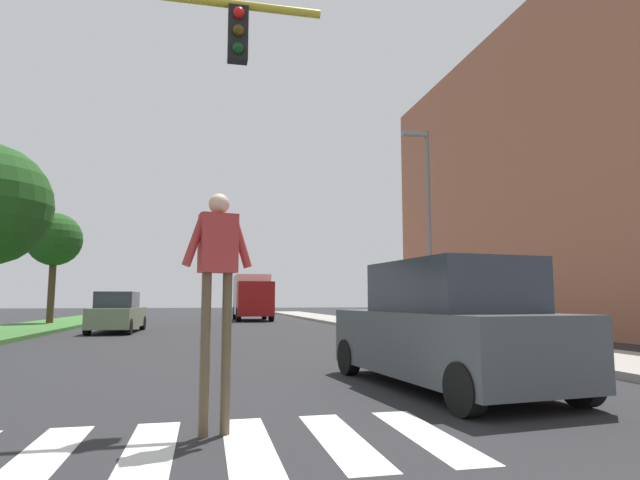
{
  "coord_description": "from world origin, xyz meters",
  "views": [
    {
      "loc": [
        0.02,
        3.25,
        1.36
      ],
      "look_at": [
        2.51,
        14.65,
        2.71
      ],
      "focal_mm": 29.28,
      "sensor_mm": 36.0,
      "label": 1
    }
  ],
  "objects_px": {
    "tree_distant": "(54,240)",
    "truck_box_delivery": "(252,296)",
    "pedestrian_performer": "(218,272)",
    "suv_crossing": "(445,328)",
    "street_lamp_right": "(426,212)",
    "sedan_midblock": "(118,314)"
  },
  "relations": [
    {
      "from": "tree_distant",
      "to": "sedan_midblock",
      "type": "distance_m",
      "value": 9.14
    },
    {
      "from": "street_lamp_right",
      "to": "suv_crossing",
      "type": "bearing_deg",
      "value": -112.72
    },
    {
      "from": "street_lamp_right",
      "to": "suv_crossing",
      "type": "distance_m",
      "value": 11.47
    },
    {
      "from": "tree_distant",
      "to": "pedestrian_performer",
      "type": "relative_size",
      "value": 2.4
    },
    {
      "from": "truck_box_delivery",
      "to": "street_lamp_right",
      "type": "bearing_deg",
      "value": -75.54
    },
    {
      "from": "tree_distant",
      "to": "truck_box_delivery",
      "type": "height_order",
      "value": "tree_distant"
    },
    {
      "from": "sedan_midblock",
      "to": "suv_crossing",
      "type": "bearing_deg",
      "value": -65.51
    },
    {
      "from": "tree_distant",
      "to": "street_lamp_right",
      "type": "bearing_deg",
      "value": -39.11
    },
    {
      "from": "tree_distant",
      "to": "truck_box_delivery",
      "type": "distance_m",
      "value": 12.86
    },
    {
      "from": "street_lamp_right",
      "to": "suv_crossing",
      "type": "xyz_separation_m",
      "value": [
        -4.2,
        -10.03,
        -3.66
      ]
    },
    {
      "from": "sedan_midblock",
      "to": "truck_box_delivery",
      "type": "xyz_separation_m",
      "value": [
        6.78,
        12.35,
        0.84
      ]
    },
    {
      "from": "sedan_midblock",
      "to": "truck_box_delivery",
      "type": "height_order",
      "value": "truck_box_delivery"
    },
    {
      "from": "street_lamp_right",
      "to": "suv_crossing",
      "type": "relative_size",
      "value": 1.57
    },
    {
      "from": "street_lamp_right",
      "to": "sedan_midblock",
      "type": "relative_size",
      "value": 1.62
    },
    {
      "from": "tree_distant",
      "to": "suv_crossing",
      "type": "bearing_deg",
      "value": -62.82
    },
    {
      "from": "tree_distant",
      "to": "truck_box_delivery",
      "type": "bearing_deg",
      "value": 25.52
    },
    {
      "from": "street_lamp_right",
      "to": "sedan_midblock",
      "type": "xyz_separation_m",
      "value": [
        -11.54,
        6.09,
        -3.8
      ]
    },
    {
      "from": "suv_crossing",
      "to": "sedan_midblock",
      "type": "height_order",
      "value": "suv_crossing"
    },
    {
      "from": "tree_distant",
      "to": "pedestrian_performer",
      "type": "distance_m",
      "value": 26.67
    },
    {
      "from": "pedestrian_performer",
      "to": "suv_crossing",
      "type": "xyz_separation_m",
      "value": [
        3.57,
        2.11,
        -0.73
      ]
    },
    {
      "from": "pedestrian_performer",
      "to": "suv_crossing",
      "type": "height_order",
      "value": "pedestrian_performer"
    },
    {
      "from": "street_lamp_right",
      "to": "pedestrian_performer",
      "type": "distance_m",
      "value": 14.7
    }
  ]
}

